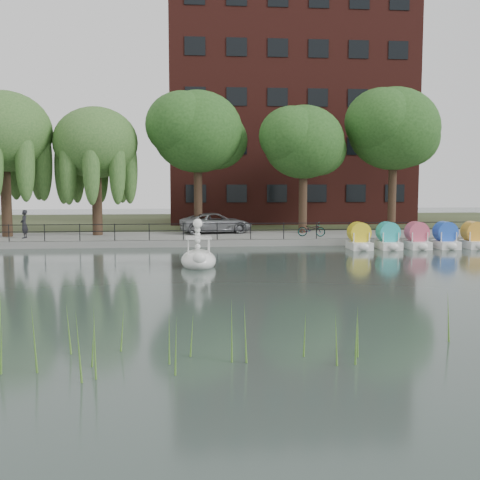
{
  "coord_description": "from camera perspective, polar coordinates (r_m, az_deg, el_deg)",
  "views": [
    {
      "loc": [
        -1.95,
        -22.24,
        3.96
      ],
      "look_at": [
        0.5,
        4.0,
        1.3
      ],
      "focal_mm": 45.0,
      "sensor_mm": 36.0,
      "label": 1
    }
  ],
  "objects": [
    {
      "name": "pedal_boat_row",
      "position": [
        36.31,
        17.67,
        0.19
      ],
      "size": [
        9.65,
        1.7,
        1.4
      ],
      "color": "white",
      "rests_on": "ground_plane"
    },
    {
      "name": "minivan",
      "position": [
        40.11,
        -2.27,
        1.76
      ],
      "size": [
        3.48,
        5.88,
        1.53
      ],
      "primitive_type": "imported",
      "rotation": [
        0.0,
        0.0,
        1.75
      ],
      "color": "gray",
      "rests_on": "promenade"
    },
    {
      "name": "willow_left",
      "position": [
        40.39,
        -21.51,
        9.5
      ],
      "size": [
        5.88,
        5.88,
        9.01
      ],
      "color": "#473323",
      "rests_on": "promenade"
    },
    {
      "name": "ground_plane",
      "position": [
        22.67,
        -0.32,
        -4.29
      ],
      "size": [
        120.0,
        120.0,
        0.0
      ],
      "primitive_type": "plane",
      "color": "#41504C"
    },
    {
      "name": "promenade",
      "position": [
        38.48,
        -2.4,
        0.15
      ],
      "size": [
        40.0,
        6.0,
        0.4
      ],
      "primitive_type": "cube",
      "color": "gray",
      "rests_on": "ground_plane"
    },
    {
      "name": "land_strip",
      "position": [
        52.41,
        -3.19,
        1.62
      ],
      "size": [
        60.0,
        22.0,
        0.36
      ],
      "primitive_type": "cube",
      "color": "#47512D",
      "rests_on": "ground_plane"
    },
    {
      "name": "broadleaf_right",
      "position": [
        40.6,
        6.04,
        9.16
      ],
      "size": [
        5.4,
        5.4,
        8.32
      ],
      "color": "#473323",
      "rests_on": "promenade"
    },
    {
      "name": "broadleaf_far",
      "position": [
        43.37,
        14.38,
        10.13
      ],
      "size": [
        6.3,
        6.3,
        9.71
      ],
      "color": "#473323",
      "rests_on": "promenade"
    },
    {
      "name": "broadleaf_center",
      "position": [
        40.37,
        -4.03,
        10.15
      ],
      "size": [
        6.0,
        6.0,
        9.25
      ],
      "color": "#473323",
      "rests_on": "promenade"
    },
    {
      "name": "railing",
      "position": [
        35.66,
        -2.18,
        1.23
      ],
      "size": [
        32.0,
        0.05,
        1.0
      ],
      "color": "black",
      "rests_on": "promenade"
    },
    {
      "name": "reed_bank",
      "position": [
        13.76,
        11.66,
        -8.49
      ],
      "size": [
        24.0,
        2.4,
        1.2
      ],
      "color": "#669938",
      "rests_on": "ground_plane"
    },
    {
      "name": "bicycle",
      "position": [
        37.96,
        6.79,
        1.1
      ],
      "size": [
        1.07,
        1.82,
        1.0
      ],
      "primitive_type": "imported",
      "rotation": [
        0.0,
        0.0,
        1.28
      ],
      "color": "gray",
      "rests_on": "promenade"
    },
    {
      "name": "pedestrian",
      "position": [
        38.74,
        -19.79,
        1.62
      ],
      "size": [
        0.49,
        0.72,
        1.98
      ],
      "primitive_type": "imported",
      "rotation": [
        0.0,
        0.0,
        4.7
      ],
      "color": "black",
      "rests_on": "promenade"
    },
    {
      "name": "swan_boat",
      "position": [
        27.49,
        -3.96,
        -1.55
      ],
      "size": [
        1.61,
        2.64,
        2.14
      ],
      "rotation": [
        0.0,
        0.0,
        0.01
      ],
      "color": "white",
      "rests_on": "ground_plane"
    },
    {
      "name": "willow_mid",
      "position": [
        39.7,
        -13.53,
        8.91
      ],
      "size": [
        5.32,
        5.32,
        8.15
      ],
      "color": "#473323",
      "rests_on": "promenade"
    },
    {
      "name": "kerb",
      "position": [
        35.54,
        -2.16,
        -0.31
      ],
      "size": [
        40.0,
        0.25,
        0.4
      ],
      "primitive_type": "cube",
      "color": "gray",
      "rests_on": "ground_plane"
    },
    {
      "name": "apartment_building",
      "position": [
        53.25,
        4.46,
        11.56
      ],
      "size": [
        20.0,
        10.07,
        18.0
      ],
      "color": "#4C1E16",
      "rests_on": "land_strip"
    }
  ]
}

